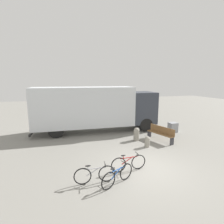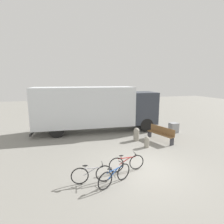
{
  "view_description": "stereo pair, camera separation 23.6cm",
  "coord_description": "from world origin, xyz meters",
  "px_view_note": "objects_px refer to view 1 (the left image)",
  "views": [
    {
      "loc": [
        -3.74,
        -6.55,
        3.98
      ],
      "look_at": [
        -0.13,
        4.48,
        1.84
      ],
      "focal_mm": 28.0,
      "sensor_mm": 36.0,
      "label": 1
    },
    {
      "loc": [
        -3.51,
        -6.63,
        3.98
      ],
      "look_at": [
        -0.13,
        4.48,
        1.84
      ],
      "focal_mm": 28.0,
      "sensor_mm": 36.0,
      "label": 2
    }
  ],
  "objects_px": {
    "bicycle_near": "(95,174)",
    "utility_box": "(173,127)",
    "delivery_truck": "(95,107)",
    "park_bench": "(161,133)",
    "bollard_near_bench": "(147,141)",
    "bicycle_middle": "(118,176)",
    "bollard_far_bench": "(136,134)",
    "bicycle_far": "(129,163)"
  },
  "relations": [
    {
      "from": "delivery_truck",
      "to": "bollard_far_bench",
      "type": "xyz_separation_m",
      "value": [
        2.15,
        -2.91,
        -1.45
      ]
    },
    {
      "from": "delivery_truck",
      "to": "bicycle_middle",
      "type": "height_order",
      "value": "delivery_truck"
    },
    {
      "from": "bollard_near_bench",
      "to": "utility_box",
      "type": "bearing_deg",
      "value": 31.68
    },
    {
      "from": "bicycle_middle",
      "to": "utility_box",
      "type": "bearing_deg",
      "value": 14.09
    },
    {
      "from": "park_bench",
      "to": "bollard_far_bench",
      "type": "height_order",
      "value": "park_bench"
    },
    {
      "from": "bicycle_near",
      "to": "bicycle_middle",
      "type": "xyz_separation_m",
      "value": [
        0.81,
        -0.35,
        0.0
      ]
    },
    {
      "from": "park_bench",
      "to": "bollard_far_bench",
      "type": "relative_size",
      "value": 2.3
    },
    {
      "from": "bicycle_near",
      "to": "bollard_near_bench",
      "type": "height_order",
      "value": "bicycle_near"
    },
    {
      "from": "bicycle_middle",
      "to": "utility_box",
      "type": "distance_m",
      "value": 8.22
    },
    {
      "from": "bollard_near_bench",
      "to": "utility_box",
      "type": "distance_m",
      "value": 4.01
    },
    {
      "from": "bicycle_far",
      "to": "utility_box",
      "type": "relative_size",
      "value": 2.2
    },
    {
      "from": "bollard_far_bench",
      "to": "utility_box",
      "type": "xyz_separation_m",
      "value": [
        3.51,
        0.83,
        -0.09
      ]
    },
    {
      "from": "bicycle_far",
      "to": "bollard_near_bench",
      "type": "relative_size",
      "value": 2.45
    },
    {
      "from": "bicycle_far",
      "to": "bollard_far_bench",
      "type": "height_order",
      "value": "bollard_far_bench"
    },
    {
      "from": "bollard_near_bench",
      "to": "delivery_truck",
      "type": "bearing_deg",
      "value": 118.17
    },
    {
      "from": "delivery_truck",
      "to": "bicycle_far",
      "type": "bearing_deg",
      "value": -85.03
    },
    {
      "from": "park_bench",
      "to": "bicycle_near",
      "type": "relative_size",
      "value": 1.22
    },
    {
      "from": "park_bench",
      "to": "utility_box",
      "type": "xyz_separation_m",
      "value": [
        2.0,
        1.4,
        -0.17
      ]
    },
    {
      "from": "bicycle_far",
      "to": "utility_box",
      "type": "bearing_deg",
      "value": 38.35
    },
    {
      "from": "bicycle_near",
      "to": "utility_box",
      "type": "distance_m",
      "value": 8.67
    },
    {
      "from": "bicycle_near",
      "to": "utility_box",
      "type": "height_order",
      "value": "bicycle_near"
    },
    {
      "from": "bicycle_middle",
      "to": "bicycle_far",
      "type": "height_order",
      "value": "same"
    },
    {
      "from": "bicycle_middle",
      "to": "bollard_near_bench",
      "type": "xyz_separation_m",
      "value": [
        2.99,
        3.05,
        -0.01
      ]
    },
    {
      "from": "park_bench",
      "to": "bicycle_middle",
      "type": "relative_size",
      "value": 1.33
    },
    {
      "from": "bollard_near_bench",
      "to": "bollard_far_bench",
      "type": "distance_m",
      "value": 1.28
    },
    {
      "from": "delivery_truck",
      "to": "bollard_far_bench",
      "type": "distance_m",
      "value": 3.9
    },
    {
      "from": "bicycle_middle",
      "to": "bollard_near_bench",
      "type": "height_order",
      "value": "bicycle_middle"
    },
    {
      "from": "bicycle_middle",
      "to": "utility_box",
      "type": "xyz_separation_m",
      "value": [
        6.4,
        5.16,
        0.01
      ]
    },
    {
      "from": "park_bench",
      "to": "bollard_near_bench",
      "type": "height_order",
      "value": "park_bench"
    },
    {
      "from": "park_bench",
      "to": "bicycle_near",
      "type": "distance_m",
      "value": 6.23
    },
    {
      "from": "bollard_far_bench",
      "to": "utility_box",
      "type": "height_order",
      "value": "bollard_far_bench"
    },
    {
      "from": "bollard_far_bench",
      "to": "utility_box",
      "type": "relative_size",
      "value": 1.16
    },
    {
      "from": "park_bench",
      "to": "utility_box",
      "type": "distance_m",
      "value": 2.45
    },
    {
      "from": "bicycle_middle",
      "to": "bicycle_far",
      "type": "bearing_deg",
      "value": 20.55
    },
    {
      "from": "utility_box",
      "to": "bicycle_near",
      "type": "bearing_deg",
      "value": -146.34
    },
    {
      "from": "delivery_truck",
      "to": "park_bench",
      "type": "height_order",
      "value": "delivery_truck"
    },
    {
      "from": "bollard_near_bench",
      "to": "utility_box",
      "type": "xyz_separation_m",
      "value": [
        3.41,
        2.1,
        0.01
      ]
    },
    {
      "from": "bollard_far_bench",
      "to": "utility_box",
      "type": "bearing_deg",
      "value": 13.36
    },
    {
      "from": "bicycle_near",
      "to": "utility_box",
      "type": "relative_size",
      "value": 2.2
    },
    {
      "from": "bollard_near_bench",
      "to": "utility_box",
      "type": "height_order",
      "value": "utility_box"
    },
    {
      "from": "park_bench",
      "to": "bollard_near_bench",
      "type": "distance_m",
      "value": 1.59
    },
    {
      "from": "park_bench",
      "to": "utility_box",
      "type": "height_order",
      "value": "park_bench"
    }
  ]
}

